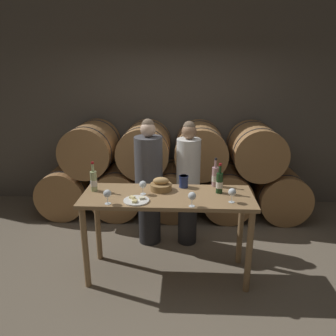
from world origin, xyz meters
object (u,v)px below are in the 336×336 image
object	(u,v)px
wine_glass_left	(143,185)
cheese_plate	(136,200)
wine_glass_far_left	(107,194)
wine_bottle_rose	(215,176)
wine_glass_right	(232,192)
tasting_table	(167,207)
wine_bottle_white	(94,181)
blue_crock	(184,181)
person_right	(188,183)
wine_bottle_red	(219,183)
bread_basket	(161,185)
person_left	(149,183)
wine_glass_center	(192,196)

from	to	relation	value
wine_glass_left	cheese_plate	bearing A→B (deg)	-103.46
wine_glass_far_left	wine_glass_left	xyz separation A→B (m)	(0.31, 0.26, 0.00)
wine_bottle_rose	wine_glass_right	bearing A→B (deg)	-73.94
cheese_plate	wine_glass_left	world-z (taller)	wine_glass_left
wine_glass_far_left	tasting_table	bearing A→B (deg)	23.63
wine_bottle_white	blue_crock	distance (m)	0.96
wine_bottle_white	wine_glass_left	world-z (taller)	wine_bottle_white
person_right	cheese_plate	distance (m)	1.02
wine_glass_left	tasting_table	bearing A→B (deg)	-2.55
wine_bottle_red	wine_glass_right	world-z (taller)	wine_bottle_red
wine_bottle_rose	wine_glass_right	distance (m)	0.45
wine_bottle_rose	blue_crock	distance (m)	0.35
wine_bottle_rose	wine_glass_left	world-z (taller)	wine_bottle_rose
wine_glass_far_left	person_right	bearing A→B (deg)	50.05
blue_crock	bread_basket	xyz separation A→B (m)	(-0.24, -0.10, -0.02)
blue_crock	wine_glass_right	xyz separation A→B (m)	(0.47, -0.38, 0.03)
person_right	wine_bottle_red	bearing A→B (deg)	-62.87
person_left	wine_glass_left	xyz separation A→B (m)	(0.01, -0.68, 0.23)
bread_basket	wine_glass_right	world-z (taller)	wine_glass_right
wine_glass_left	person_left	bearing A→B (deg)	90.96
tasting_table	cheese_plate	xyz separation A→B (m)	(-0.30, -0.17, 0.15)
tasting_table	bread_basket	world-z (taller)	bread_basket
blue_crock	wine_glass_left	distance (m)	0.47
person_left	wine_glass_right	world-z (taller)	person_left
person_right	wine_glass_left	xyz separation A→B (m)	(-0.47, -0.68, 0.23)
wine_glass_left	bread_basket	bearing A→B (deg)	34.37
wine_glass_right	cheese_plate	bearing A→B (deg)	-178.88
cheese_plate	wine_glass_far_left	size ratio (longest dim) A/B	1.76
person_right	wine_bottle_red	xyz separation A→B (m)	(0.31, -0.61, 0.24)
wine_glass_far_left	blue_crock	bearing A→B (deg)	33.21
blue_crock	cheese_plate	world-z (taller)	blue_crock
wine_bottle_rose	wine_glass_right	size ratio (longest dim) A/B	2.21
person_right	wine_glass_center	distance (m)	0.99
person_left	blue_crock	bearing A→B (deg)	-47.12
wine_glass_left	wine_bottle_rose	bearing A→B (deg)	19.42
person_left	wine_glass_right	size ratio (longest dim) A/B	11.10
person_right	wine_bottle_white	xyz separation A→B (m)	(-1.00, -0.61, 0.24)
wine_bottle_red	blue_crock	xyz separation A→B (m)	(-0.37, 0.15, -0.04)
cheese_plate	tasting_table	bearing A→B (deg)	30.21
wine_bottle_rose	cheese_plate	size ratio (longest dim) A/B	1.26
tasting_table	wine_bottle_rose	distance (m)	0.63
wine_glass_center	bread_basket	bearing A→B (deg)	128.47
wine_bottle_white	wine_bottle_rose	bearing A→B (deg)	8.84
person_left	blue_crock	distance (m)	0.66
wine_glass_far_left	wine_glass_right	size ratio (longest dim) A/B	1.00
wine_bottle_red	blue_crock	distance (m)	0.40
bread_basket	cheese_plate	bearing A→B (deg)	-125.98
bread_basket	wine_glass_left	size ratio (longest dim) A/B	1.57
wine_bottle_white	cheese_plate	size ratio (longest dim) A/B	1.25
person_right	wine_glass_left	bearing A→B (deg)	-124.93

